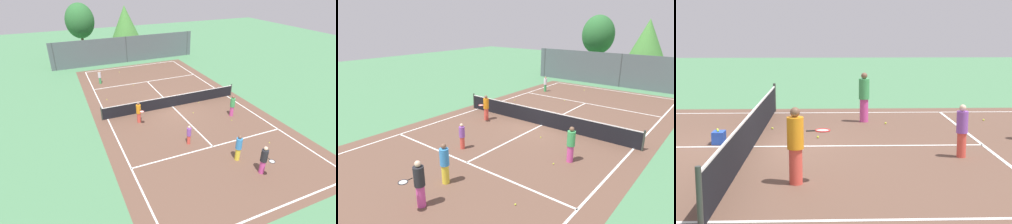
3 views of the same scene
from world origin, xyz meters
The scene contains 21 objects.
ground_plane centered at (0.00, 0.00, 0.00)m, with size 80.00×80.00×0.00m, color #4C8456.
court_surface centered at (0.00, 0.00, 0.00)m, with size 13.00×25.00×0.01m.
tennis_net centered at (0.00, 0.00, 0.51)m, with size 11.90×0.10×1.10m.
perimeter_fence centered at (0.00, 14.00, 1.60)m, with size 18.00×0.12×3.20m.
tree_0 centered at (1.11, 17.96, 4.37)m, with size 3.61×3.61×6.40m.
tree_1 centered at (-4.58, 19.10, 4.60)m, with size 3.68×3.58×6.82m.
player_0 centered at (-4.58, 7.81, 0.70)m, with size 0.29×0.29×1.36m.
player_1 centered at (-1.29, -5.45, 0.69)m, with size 0.29×0.29×1.36m.
player_2 centered at (3.61, -3.32, 0.88)m, with size 0.37×0.37×1.72m.
player_3 centered at (0.61, -8.12, 0.88)m, with size 0.37×0.37×1.72m.
player_4 centered at (1.13, -9.66, 0.91)m, with size 0.38×0.95×1.77m.
player_5 centered at (-3.39, -1.40, 0.85)m, with size 0.44×0.93×1.64m.
ball_crate centered at (0.41, 1.02, 0.18)m, with size 0.43×0.33×0.43m.
tennis_ball_0 centered at (-1.61, 5.98, 0.03)m, with size 0.07×0.07×0.07m, color #CCE533.
tennis_ball_1 centered at (1.05, -1.76, 0.03)m, with size 0.07×0.07×0.07m, color #CCE533.
tennis_ball_2 centered at (-1.13, 0.13, 0.03)m, with size 0.07×0.07×0.07m, color #CCE533.
tennis_ball_3 centered at (3.17, -4.03, 0.03)m, with size 0.07×0.07×0.07m, color #CCE533.
tennis_ball_4 centered at (-1.94, 10.42, 0.03)m, with size 0.07×0.07×0.07m, color #CCE533.
tennis_ball_5 centered at (3.67, -7.54, 0.03)m, with size 0.07×0.07×0.07m, color #CCE533.
tennis_ball_6 centered at (2.41, -0.27, 0.03)m, with size 0.07×0.07×0.07m, color #CCE533.
tennis_ball_7 centered at (-4.82, 3.53, 0.03)m, with size 0.07×0.07×0.07m, color #CCE533.
Camera 2 is at (8.94, -14.58, 6.26)m, focal length 31.05 mm.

